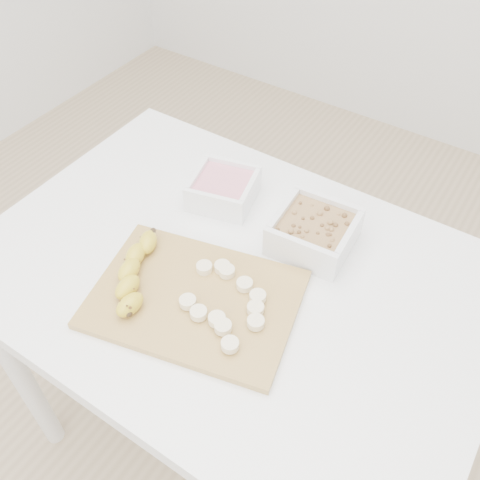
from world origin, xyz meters
The scene contains 7 objects.
ground centered at (0.00, 0.00, 0.00)m, with size 3.50×3.50×0.00m, color #C6AD89.
table centered at (0.00, 0.00, 0.65)m, with size 1.00×0.70×0.75m.
bowl_yogurt centered at (-0.13, 0.16, 0.78)m, with size 0.16×0.16×0.06m.
bowl_granola centered at (0.10, 0.15, 0.79)m, with size 0.16×0.16×0.07m.
cutting_board centered at (-0.01, -0.10, 0.76)m, with size 0.37×0.26×0.01m, color #AE8341.
banana centered at (-0.13, -0.13, 0.78)m, with size 0.05×0.20×0.03m, color gold, non-canonical shape.
banana_slices centered at (0.04, -0.08, 0.77)m, with size 0.18×0.17×0.02m.
Camera 1 is at (0.38, -0.55, 1.54)m, focal length 40.00 mm.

